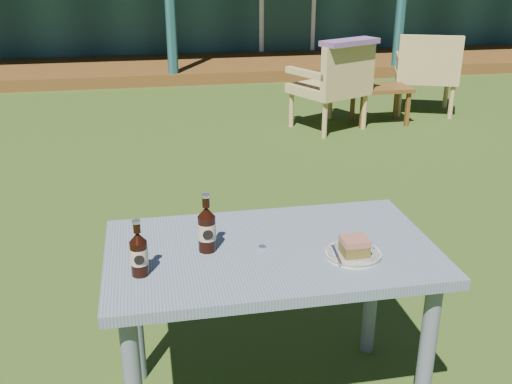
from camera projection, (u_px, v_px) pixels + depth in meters
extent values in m
plane|color=#334916|center=(219.00, 235.00, 3.91)|extent=(80.00, 80.00, 0.00)
cube|color=brown|center=(171.00, 69.00, 8.99)|extent=(15.00, 1.80, 0.16)
cube|color=slate|center=(271.00, 252.00, 2.19)|extent=(1.20, 0.70, 0.04)
cylinder|color=slate|center=(426.00, 362.00, 2.17)|extent=(0.06, 0.06, 0.68)
cylinder|color=slate|center=(135.00, 310.00, 2.49)|extent=(0.06, 0.06, 0.68)
cylinder|color=slate|center=(372.00, 286.00, 2.67)|extent=(0.06, 0.06, 0.68)
cylinder|color=silver|center=(353.00, 254.00, 2.13)|extent=(0.20, 0.20, 0.01)
cylinder|color=olive|center=(353.00, 253.00, 2.12)|extent=(0.20, 0.20, 0.00)
cube|color=#51431A|center=(354.00, 249.00, 2.10)|extent=(0.09, 0.08, 0.04)
cube|color=#915741|center=(355.00, 241.00, 2.09)|extent=(0.09, 0.09, 0.02)
cube|color=silver|center=(336.00, 255.00, 2.10)|extent=(0.03, 0.14, 0.00)
cylinder|color=black|center=(207.00, 234.00, 2.14)|extent=(0.06, 0.06, 0.13)
cone|color=black|center=(206.00, 212.00, 2.11)|extent=(0.06, 0.06, 0.04)
cylinder|color=black|center=(206.00, 202.00, 2.10)|extent=(0.03, 0.03, 0.04)
cylinder|color=silver|center=(206.00, 196.00, 2.09)|extent=(0.03, 0.03, 0.01)
cylinder|color=tan|center=(207.00, 231.00, 2.14)|extent=(0.06, 0.06, 0.06)
cylinder|color=black|center=(208.00, 235.00, 2.11)|extent=(0.04, 0.00, 0.04)
cylinder|color=black|center=(139.00, 258.00, 1.98)|extent=(0.06, 0.06, 0.12)
cone|color=black|center=(138.00, 237.00, 1.95)|extent=(0.06, 0.06, 0.03)
cylinder|color=black|center=(137.00, 228.00, 1.94)|extent=(0.02, 0.02, 0.03)
cylinder|color=silver|center=(136.00, 222.00, 1.93)|extent=(0.03, 0.03, 0.01)
cylinder|color=tan|center=(139.00, 256.00, 1.98)|extent=(0.06, 0.06, 0.06)
cylinder|color=black|center=(139.00, 260.00, 1.95)|extent=(0.03, 0.00, 0.03)
cylinder|color=silver|center=(262.00, 247.00, 2.18)|extent=(0.03, 0.03, 0.01)
cube|color=tan|center=(329.00, 89.00, 6.13)|extent=(0.86, 0.84, 0.09)
cube|color=tan|center=(348.00, 67.00, 5.84)|extent=(0.63, 0.36, 0.43)
cube|color=tan|center=(349.00, 67.00, 6.24)|extent=(0.31, 0.55, 0.06)
cube|color=tan|center=(306.00, 73.00, 5.92)|extent=(0.31, 0.55, 0.06)
cylinder|color=tan|center=(330.00, 102.00, 6.56)|extent=(0.05, 0.05, 0.36)
cylinder|color=tan|center=(291.00, 110.00, 6.26)|extent=(0.05, 0.05, 0.36)
cylinder|color=tan|center=(364.00, 112.00, 6.18)|extent=(0.05, 0.05, 0.36)
cylinder|color=tan|center=(325.00, 120.00, 5.88)|extent=(0.05, 0.05, 0.36)
cube|color=tan|center=(425.00, 76.00, 6.75)|extent=(0.84, 0.82, 0.09)
cube|color=tan|center=(430.00, 56.00, 6.41)|extent=(0.65, 0.31, 0.43)
cube|color=tan|center=(454.00, 59.00, 6.65)|extent=(0.27, 0.57, 0.06)
cube|color=tan|center=(400.00, 58.00, 6.75)|extent=(0.27, 0.57, 0.06)
cylinder|color=tan|center=(446.00, 92.00, 7.03)|extent=(0.05, 0.05, 0.37)
cylinder|color=tan|center=(398.00, 90.00, 7.12)|extent=(0.05, 0.05, 0.37)
cylinder|color=tan|center=(451.00, 102.00, 6.56)|extent=(0.05, 0.05, 0.37)
cylinder|color=tan|center=(399.00, 100.00, 6.65)|extent=(0.05, 0.05, 0.37)
cube|color=#6F4A77|center=(350.00, 42.00, 5.75)|extent=(0.65, 0.46, 0.05)
cube|color=brown|center=(381.00, 88.00, 6.30)|extent=(0.60, 0.40, 0.04)
cube|color=brown|center=(362.00, 111.00, 6.20)|extent=(0.04, 0.04, 0.36)
cube|color=brown|center=(407.00, 109.00, 6.29)|extent=(0.04, 0.04, 0.36)
cube|color=brown|center=(353.00, 105.00, 6.47)|extent=(0.04, 0.04, 0.36)
cube|color=brown|center=(396.00, 103.00, 6.56)|extent=(0.04, 0.04, 0.36)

